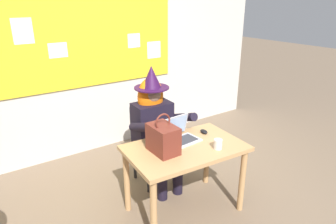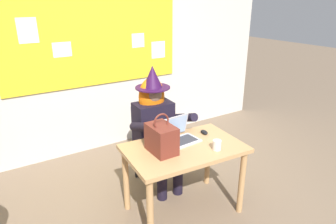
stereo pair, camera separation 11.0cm
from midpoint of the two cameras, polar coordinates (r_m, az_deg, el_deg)
ground_plane at (r=3.22m, az=1.29°, el=-19.03°), size 24.00×24.00×0.00m
wall_back_bulletin at (r=4.20m, az=-12.88°, el=10.67°), size 5.72×2.03×2.69m
desk_main at (r=2.95m, az=4.12°, el=-8.44°), size 1.17×0.78×0.73m
chair_at_desk at (r=3.55m, az=-2.28°, el=-5.12°), size 0.44×0.44×0.91m
person_costumed at (r=3.33m, az=-1.37°, el=-1.67°), size 0.61×0.66×1.39m
laptop at (r=3.01m, az=3.29°, el=-4.38°), size 0.34×0.30×0.23m
computer_mouse at (r=3.18m, az=7.85°, el=-3.80°), size 0.08×0.11×0.03m
handbag at (r=2.74m, az=-0.10°, el=-5.05°), size 0.20×0.30×0.38m
coffee_mug at (r=2.86m, az=10.34°, el=-6.18°), size 0.08×0.08×0.09m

